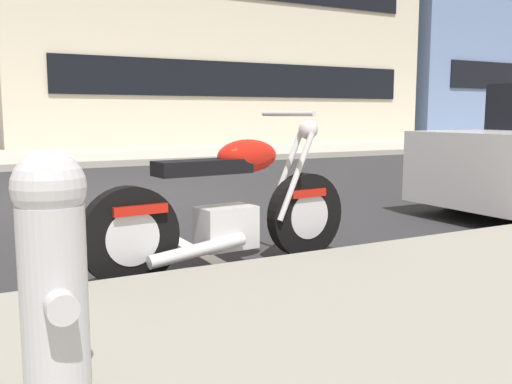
{
  "coord_description": "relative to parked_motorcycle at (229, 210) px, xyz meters",
  "views": [
    {
      "loc": [
        -1.73,
        -7.68,
        1.1
      ],
      "look_at": [
        0.28,
        -3.94,
        0.53
      ],
      "focal_mm": 40.16,
      "sensor_mm": 36.0,
      "label": 1
    }
  ],
  "objects": [
    {
      "name": "ground_plane",
      "position": [
        0.01,
        4.08,
        -0.43
      ],
      "size": [
        260.0,
        260.0,
        0.0
      ],
      "primitive_type": "plane",
      "color": "#28282B"
    },
    {
      "name": "sidewalk_far_curb",
      "position": [
        12.01,
        10.86,
        -0.36
      ],
      "size": [
        120.0,
        5.0,
        0.14
      ],
      "primitive_type": "cube",
      "color": "#ADA89E",
      "rests_on": "ground"
    },
    {
      "name": "parking_stall_stripe",
      "position": [
        0.01,
        0.4,
        -0.43
      ],
      "size": [
        0.12,
        2.2,
        0.01
      ],
      "primitive_type": "cube",
      "color": "silver",
      "rests_on": "ground"
    },
    {
      "name": "parked_motorcycle",
      "position": [
        0.0,
        0.0,
        0.0
      ],
      "size": [
        2.09,
        0.62,
        1.12
      ],
      "rotation": [
        0.0,
        0.0,
        0.1
      ],
      "color": "black",
      "rests_on": "ground"
    },
    {
      "name": "fire_hydrant",
      "position": [
        -1.44,
        -1.66,
        0.16
      ],
      "size": [
        0.24,
        0.36,
        0.85
      ],
      "color": "#B7B7BC",
      "rests_on": "sidewalk_near_curb"
    },
    {
      "name": "townhouse_behind_pole",
      "position": [
        7.0,
        18.37,
        4.58
      ],
      "size": [
        14.71,
        10.51,
        10.03
      ],
      "color": "beige",
      "rests_on": "ground"
    },
    {
      "name": "townhouse_mid_block",
      "position": [
        22.15,
        18.44,
        5.71
      ],
      "size": [
        14.25,
        10.65,
        12.28
      ],
      "color": "#6B84B2",
      "rests_on": "ground"
    }
  ]
}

